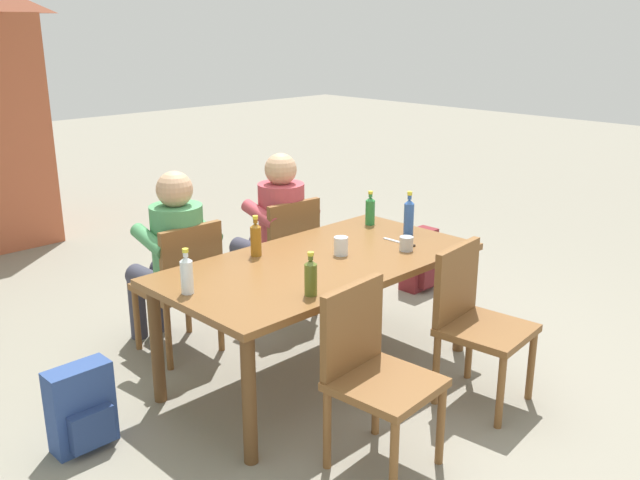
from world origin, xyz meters
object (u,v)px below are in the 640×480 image
Objects in this scene: bottle_clear at (187,274)px; bottle_blue at (409,216)px; person_in_plaid_shirt at (172,252)px; cup_glass at (341,246)px; backpack_by_near_side at (82,409)px; cup_steel at (406,244)px; chair_far_right at (284,252)px; table_knife at (401,243)px; chair_near_right at (474,316)px; person_in_white_shirt at (274,226)px; chair_near_left at (372,367)px; bottle_olive at (311,277)px; bottle_green at (370,210)px; backpack_by_far_side at (420,261)px; dining_table at (320,273)px; chair_far_left at (183,282)px; bottle_amber at (256,239)px.

bottle_blue reaches higher than bottle_clear.
cup_glass is (0.57, -0.91, 0.12)m from person_in_plaid_shirt.
bottle_blue is 0.65× the size of backpack_by_near_side.
chair_far_right is at bearing 94.25° from cup_steel.
person_in_plaid_shirt is at bearing 134.59° from table_knife.
table_knife reaches higher than backpack_by_near_side.
person_in_white_shirt is at bearing 89.72° from chair_near_right.
table_knife is at bearing -14.13° from cup_glass.
chair_far_right is 1.00× the size of chair_near_left.
cup_glass reaches higher than table_knife.
bottle_olive is 0.94× the size of table_knife.
chair_far_right is 3.70× the size of bottle_clear.
table_knife is (-0.17, -0.41, -0.09)m from bottle_green.
backpack_by_far_side reaches higher than backpack_by_near_side.
person_in_plaid_shirt reaches higher than dining_table.
person_in_plaid_shirt is at bearing 116.56° from chair_near_right.
bottle_blue reaches higher than bottle_green.
bottle_amber reaches higher than chair_far_left.
backpack_by_far_side is (1.97, 1.23, -0.26)m from chair_near_left.
backpack_by_near_side is (-1.78, -0.61, -0.45)m from person_in_white_shirt.
cup_glass is 0.23× the size of backpack_by_far_side.
chair_far_left is at bearing -91.00° from person_in_plaid_shirt.
bottle_olive is 0.96× the size of bottle_clear.
bottle_olive is at bearing -126.01° from chair_far_right.
cup_steel is at bearing 7.25° from bottle_olive.
bottle_clear is 0.99m from cup_glass.
bottle_amber is (0.22, 1.10, 0.34)m from chair_near_left.
person_in_white_shirt reaches higher than chair_near_left.
chair_near_left is at bearing -65.47° from bottle_clear.
chair_far_right is at bearing -7.44° from person_in_plaid_shirt.
person_in_plaid_shirt reaches higher than bottle_green.
bottle_olive is (-0.83, -1.24, 0.16)m from person_in_white_shirt.
cup_glass is at bearing 52.68° from chair_near_left.
bottle_green is 0.96m from bottle_amber.
chair_far_left is at bearing 89.84° from chair_near_left.
dining_table is 1.59× the size of person_in_plaid_shirt.
chair_near_right is 0.74× the size of person_in_plaid_shirt.
bottle_green is 0.98× the size of bottle_clear.
chair_far_right is at bearing 61.65° from chair_near_left.
bottle_green is 0.46m from table_knife.
chair_near_right reaches higher than backpack_by_far_side.
cup_steel is at bearing -38.25° from bottle_amber.
chair_near_left is at bearing -147.99° from backpack_by_far_side.
bottle_clear is at bearing -173.31° from bottle_green.
chair_near_right is 2.08m from backpack_by_near_side.
chair_near_right is 0.89m from bottle_blue.
dining_table is 0.98m from person_in_white_shirt.
chair_far_right is at bearing 28.57° from bottle_clear.
chair_near_left is 1.17m from bottle_amber.
person_in_white_shirt reaches higher than chair_far_right.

